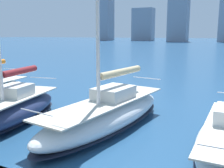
# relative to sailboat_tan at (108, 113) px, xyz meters

# --- Properties ---
(sailboat_tan) EXTENTS (3.49, 9.05, 11.87)m
(sailboat_tan) POSITION_rel_sailboat_tan_xyz_m (0.00, 0.00, 0.00)
(sailboat_tan) COLOR silver
(sailboat_tan) RESTS_ON ground
(sailboat_maroon) EXTENTS (3.34, 7.09, 12.09)m
(sailboat_maroon) POSITION_rel_sailboat_tan_xyz_m (4.51, 1.42, 0.01)
(sailboat_maroon) COLOR navy
(sailboat_maroon) RESTS_ON ground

